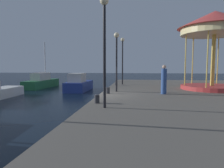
{
  "coord_description": "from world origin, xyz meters",
  "views": [
    {
      "loc": [
        2.25,
        -12.09,
        2.54
      ],
      "look_at": [
        0.37,
        3.39,
        1.12
      ],
      "focal_mm": 31.66,
      "sensor_mm": 36.0,
      "label": 1
    }
  ],
  "objects_px": {
    "lamp_post_far_end": "(123,53)",
    "person_by_the_water": "(164,80)",
    "lamp_post_near_edge": "(104,33)",
    "lamp_post_mid_promenade": "(117,51)",
    "bollard_south": "(97,99)",
    "bollard_center": "(108,90)",
    "bollard_north": "(116,83)",
    "carousel": "(214,30)",
    "motorboat_blue": "(79,84)",
    "sailboat_green": "(42,82)"
  },
  "relations": [
    {
      "from": "lamp_post_far_end",
      "to": "lamp_post_near_edge",
      "type": "bearing_deg",
      "value": -90.05
    },
    {
      "from": "bollard_center",
      "to": "bollard_north",
      "type": "relative_size",
      "value": 1.0
    },
    {
      "from": "lamp_post_mid_promenade",
      "to": "lamp_post_far_end",
      "type": "height_order",
      "value": "lamp_post_far_end"
    },
    {
      "from": "bollard_south",
      "to": "person_by_the_water",
      "type": "bearing_deg",
      "value": 44.67
    },
    {
      "from": "lamp_post_mid_promenade",
      "to": "lamp_post_far_end",
      "type": "relative_size",
      "value": 0.91
    },
    {
      "from": "carousel",
      "to": "person_by_the_water",
      "type": "xyz_separation_m",
      "value": [
        -3.93,
        -2.96,
        -3.48
      ]
    },
    {
      "from": "lamp_post_near_edge",
      "to": "lamp_post_far_end",
      "type": "xyz_separation_m",
      "value": [
        0.01,
        10.72,
        -0.08
      ]
    },
    {
      "from": "carousel",
      "to": "lamp_post_far_end",
      "type": "height_order",
      "value": "carousel"
    },
    {
      "from": "motorboat_blue",
      "to": "sailboat_green",
      "type": "relative_size",
      "value": 0.77
    },
    {
      "from": "carousel",
      "to": "lamp_post_near_edge",
      "type": "relative_size",
      "value": 1.26
    },
    {
      "from": "lamp_post_mid_promenade",
      "to": "person_by_the_water",
      "type": "bearing_deg",
      "value": -16.28
    },
    {
      "from": "carousel",
      "to": "lamp_post_mid_promenade",
      "type": "distance_m",
      "value": 7.45
    },
    {
      "from": "sailboat_green",
      "to": "bollard_center",
      "type": "bearing_deg",
      "value": -46.19
    },
    {
      "from": "bollard_north",
      "to": "bollard_south",
      "type": "distance_m",
      "value": 8.74
    },
    {
      "from": "lamp_post_far_end",
      "to": "bollard_south",
      "type": "xyz_separation_m",
      "value": [
        -0.53,
        -9.75,
        -2.8
      ]
    },
    {
      "from": "lamp_post_mid_promenade",
      "to": "bollard_south",
      "type": "bearing_deg",
      "value": -96.39
    },
    {
      "from": "motorboat_blue",
      "to": "carousel",
      "type": "relative_size",
      "value": 0.78
    },
    {
      "from": "carousel",
      "to": "lamp_post_near_edge",
      "type": "bearing_deg",
      "value": -133.14
    },
    {
      "from": "bollard_center",
      "to": "sailboat_green",
      "type": "bearing_deg",
      "value": 133.81
    },
    {
      "from": "sailboat_green",
      "to": "person_by_the_water",
      "type": "relative_size",
      "value": 3.23
    },
    {
      "from": "bollard_center",
      "to": "person_by_the_water",
      "type": "bearing_deg",
      "value": 2.83
    },
    {
      "from": "carousel",
      "to": "bollard_center",
      "type": "xyz_separation_m",
      "value": [
        -7.43,
        -3.13,
        -4.14
      ]
    },
    {
      "from": "bollard_north",
      "to": "motorboat_blue",
      "type": "bearing_deg",
      "value": 155.39
    },
    {
      "from": "carousel",
      "to": "lamp_post_mid_promenade",
      "type": "bearing_deg",
      "value": -163.51
    },
    {
      "from": "motorboat_blue",
      "to": "bollard_north",
      "type": "relative_size",
      "value": 11.23
    },
    {
      "from": "lamp_post_mid_promenade",
      "to": "carousel",
      "type": "bearing_deg",
      "value": 16.49
    },
    {
      "from": "motorboat_blue",
      "to": "lamp_post_near_edge",
      "type": "height_order",
      "value": "lamp_post_near_edge"
    },
    {
      "from": "sailboat_green",
      "to": "person_by_the_water",
      "type": "height_order",
      "value": "sailboat_green"
    },
    {
      "from": "lamp_post_near_edge",
      "to": "lamp_post_mid_promenade",
      "type": "relative_size",
      "value": 1.13
    },
    {
      "from": "motorboat_blue",
      "to": "bollard_north",
      "type": "distance_m",
      "value": 4.47
    },
    {
      "from": "sailboat_green",
      "to": "bollard_center",
      "type": "distance_m",
      "value": 13.47
    },
    {
      "from": "lamp_post_far_end",
      "to": "person_by_the_water",
      "type": "relative_size",
      "value": 2.42
    },
    {
      "from": "sailboat_green",
      "to": "lamp_post_far_end",
      "type": "height_order",
      "value": "sailboat_green"
    },
    {
      "from": "sailboat_green",
      "to": "lamp_post_far_end",
      "type": "distance_m",
      "value": 10.81
    },
    {
      "from": "carousel",
      "to": "bollard_north",
      "type": "distance_m",
      "value": 8.81
    },
    {
      "from": "carousel",
      "to": "lamp_post_far_end",
      "type": "bearing_deg",
      "value": 154.67
    },
    {
      "from": "motorboat_blue",
      "to": "lamp_post_near_edge",
      "type": "xyz_separation_m",
      "value": [
        4.54,
        -11.56,
        3.2
      ]
    },
    {
      "from": "lamp_post_near_edge",
      "to": "bollard_north",
      "type": "distance_m",
      "value": 10.13
    },
    {
      "from": "motorboat_blue",
      "to": "carousel",
      "type": "height_order",
      "value": "carousel"
    },
    {
      "from": "motorboat_blue",
      "to": "lamp_post_far_end",
      "type": "bearing_deg",
      "value": -10.55
    },
    {
      "from": "lamp_post_near_edge",
      "to": "bollard_south",
      "type": "distance_m",
      "value": 3.08
    },
    {
      "from": "bollard_center",
      "to": "person_by_the_water",
      "type": "xyz_separation_m",
      "value": [
        3.5,
        0.17,
        0.65
      ]
    },
    {
      "from": "sailboat_green",
      "to": "lamp_post_far_end",
      "type": "xyz_separation_m",
      "value": [
        9.81,
        -3.3,
        3.13
      ]
    },
    {
      "from": "motorboat_blue",
      "to": "lamp_post_mid_promenade",
      "type": "distance_m",
      "value": 8.2
    },
    {
      "from": "lamp_post_far_end",
      "to": "person_by_the_water",
      "type": "bearing_deg",
      "value": -64.25
    },
    {
      "from": "motorboat_blue",
      "to": "person_by_the_water",
      "type": "distance_m",
      "value": 10.42
    },
    {
      "from": "lamp_post_mid_promenade",
      "to": "bollard_center",
      "type": "bearing_deg",
      "value": -112.63
    },
    {
      "from": "bollard_north",
      "to": "bollard_center",
      "type": "bearing_deg",
      "value": -89.85
    },
    {
      "from": "lamp_post_mid_promenade",
      "to": "bollard_center",
      "type": "xyz_separation_m",
      "value": [
        -0.44,
        -1.06,
        -2.56
      ]
    },
    {
      "from": "lamp_post_near_edge",
      "to": "lamp_post_far_end",
      "type": "relative_size",
      "value": 1.03
    }
  ]
}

